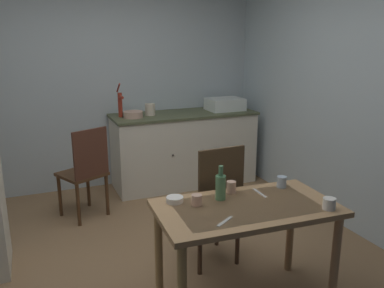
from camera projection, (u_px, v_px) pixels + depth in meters
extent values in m
plane|color=#886848|center=(154.00, 272.00, 3.13)|extent=(5.19, 5.19, 0.00)
cube|color=silver|center=(98.00, 80.00, 4.72)|extent=(4.01, 0.10, 2.60)
cube|color=silver|center=(366.00, 94.00, 3.54)|extent=(0.10, 4.29, 2.60)
cube|color=silver|center=(184.00, 150.00, 4.96)|extent=(1.74, 0.60, 0.87)
cube|color=#4F553B|center=(184.00, 114.00, 4.84)|extent=(1.77, 0.63, 0.03)
sphere|color=#2D2823|center=(173.00, 155.00, 4.57)|extent=(0.02, 0.02, 0.02)
cube|color=white|center=(225.00, 104.00, 5.03)|extent=(0.44, 0.34, 0.15)
cube|color=black|center=(225.00, 99.00, 5.01)|extent=(0.38, 0.28, 0.01)
cylinder|color=maroon|center=(120.00, 105.00, 4.57)|extent=(0.05, 0.05, 0.28)
cylinder|color=maroon|center=(121.00, 97.00, 4.48)|extent=(0.03, 0.12, 0.03)
cylinder|color=#A22E22|center=(118.00, 88.00, 4.57)|extent=(0.02, 0.16, 0.12)
cylinder|color=tan|center=(133.00, 114.00, 4.55)|extent=(0.22, 0.22, 0.07)
cylinder|color=beige|center=(150.00, 109.00, 4.69)|extent=(0.12, 0.12, 0.14)
cube|color=tan|center=(246.00, 208.00, 2.58)|extent=(1.21, 0.70, 0.04)
cube|color=white|center=(247.00, 206.00, 2.57)|extent=(0.94, 0.55, 0.00)
cylinder|color=tan|center=(335.00, 264.00, 2.61)|extent=(0.06, 0.06, 0.70)
cylinder|color=tan|center=(159.00, 253.00, 2.74)|extent=(0.06, 0.06, 0.70)
cylinder|color=#AE7F53|center=(290.00, 229.00, 3.08)|extent=(0.06, 0.06, 0.70)
cube|color=#4B3323|center=(209.00, 209.00, 3.21)|extent=(0.42, 0.42, 0.03)
cube|color=#493723|center=(221.00, 183.00, 2.98)|extent=(0.38, 0.04, 0.54)
cylinder|color=#4B3323|center=(217.00, 223.00, 3.49)|extent=(0.04, 0.04, 0.43)
cylinder|color=#4B3323|center=(182.00, 230.00, 3.35)|extent=(0.04, 0.04, 0.43)
cylinder|color=#4B3323|center=(238.00, 240.00, 3.19)|extent=(0.04, 0.04, 0.43)
cylinder|color=#4B3323|center=(200.00, 249.00, 3.05)|extent=(0.04, 0.04, 0.43)
cube|color=#4D311C|center=(82.00, 174.00, 4.03)|extent=(0.53, 0.53, 0.03)
cube|color=#502C20|center=(91.00, 153.00, 3.84)|extent=(0.35, 0.19, 0.48)
cylinder|color=#4D311C|center=(88.00, 187.00, 4.32)|extent=(0.04, 0.04, 0.44)
cylinder|color=#4D311C|center=(60.00, 196.00, 4.08)|extent=(0.04, 0.04, 0.44)
cylinder|color=#4D311C|center=(107.00, 195.00, 4.10)|extent=(0.04, 0.04, 0.44)
cylinder|color=#4D311C|center=(78.00, 205.00, 3.86)|extent=(0.04, 0.04, 0.44)
cylinder|color=white|center=(175.00, 200.00, 2.62)|extent=(0.11, 0.11, 0.04)
cylinder|color=tan|center=(231.00, 187.00, 2.77)|extent=(0.07, 0.07, 0.09)
cylinder|color=white|center=(329.00, 204.00, 2.51)|extent=(0.08, 0.08, 0.07)
cylinder|color=tan|center=(197.00, 200.00, 2.57)|extent=(0.07, 0.07, 0.07)
cylinder|color=#9EB2C6|center=(282.00, 182.00, 2.88)|extent=(0.07, 0.07, 0.08)
cylinder|color=#4C7F56|center=(221.00, 188.00, 2.65)|extent=(0.07, 0.07, 0.17)
cylinder|color=#4C7F56|center=(221.00, 171.00, 2.62)|extent=(0.03, 0.03, 0.07)
cube|color=silver|center=(260.00, 193.00, 2.78)|extent=(0.02, 0.17, 0.00)
cube|color=beige|center=(225.00, 221.00, 2.34)|extent=(0.14, 0.10, 0.00)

